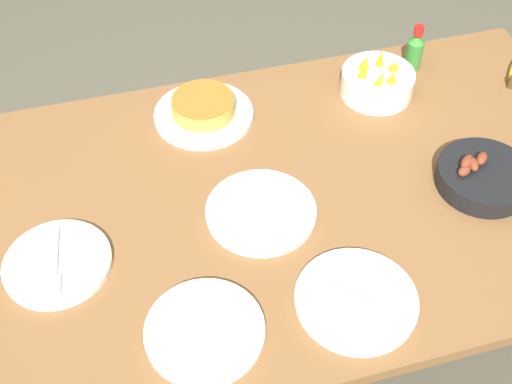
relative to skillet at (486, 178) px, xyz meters
name	(u,v)px	position (x,y,z in m)	size (l,w,h in m)	color
ground_plane	(256,348)	(-0.54, 0.10, -0.75)	(14.00, 14.00, 0.00)	#565142
dining_table	(256,222)	(-0.54, 0.10, -0.11)	(1.88, 0.98, 0.72)	brown
skillet	(486,178)	(0.00, 0.00, 0.00)	(0.30, 0.32, 0.08)	black
frittata_plate_center	(203,110)	(-0.60, 0.43, 0.00)	(0.27, 0.27, 0.06)	white
empty_plate_near_front	(356,300)	(-0.42, -0.23, -0.02)	(0.26, 0.26, 0.02)	white
empty_plate_far_left	(262,211)	(-0.54, 0.06, -0.02)	(0.26, 0.26, 0.02)	white
empty_plate_far_right	(205,331)	(-0.74, -0.21, -0.02)	(0.24, 0.24, 0.02)	white
empty_plate_mid_edge	(57,263)	(-1.01, 0.03, -0.02)	(0.23, 0.23, 0.02)	white
fruit_bowl_mango	(377,82)	(-0.11, 0.40, 0.01)	(0.20, 0.20, 0.12)	white
hot_sauce_bottle	(415,50)	(0.03, 0.48, 0.03)	(0.05, 0.05, 0.14)	#337F2D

